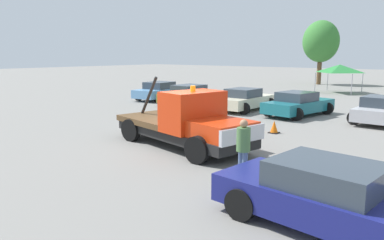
{
  "coord_description": "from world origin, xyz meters",
  "views": [
    {
      "loc": [
        8.86,
        -10.26,
        3.39
      ],
      "look_at": [
        0.5,
        0.0,
        1.05
      ],
      "focal_mm": 35.0,
      "sensor_mm": 36.0,
      "label": 1
    }
  ],
  "objects_px": {
    "foreground_car": "(335,199)",
    "parked_car_cream": "(245,100)",
    "parked_car_teal": "(298,104)",
    "tree_left": "(321,42)",
    "person_near_truck": "(243,145)",
    "canopy_tent_green": "(340,69)",
    "traffic_cone": "(274,127)",
    "parked_car_skyblue": "(161,91)",
    "tow_truck": "(188,124)",
    "parked_car_silver": "(383,110)",
    "parked_car_olive": "(191,95)"
  },
  "relations": [
    {
      "from": "foreground_car",
      "to": "parked_car_cream",
      "type": "relative_size",
      "value": 1.11
    },
    {
      "from": "parked_car_teal",
      "to": "tree_left",
      "type": "height_order",
      "value": "tree_left"
    },
    {
      "from": "parked_car_teal",
      "to": "tree_left",
      "type": "distance_m",
      "value": 23.6
    },
    {
      "from": "person_near_truck",
      "to": "parked_car_teal",
      "type": "relative_size",
      "value": 0.35
    },
    {
      "from": "tree_left",
      "to": "parked_car_cream",
      "type": "bearing_deg",
      "value": -80.26
    },
    {
      "from": "canopy_tent_green",
      "to": "traffic_cone",
      "type": "bearing_deg",
      "value": -79.59
    },
    {
      "from": "canopy_tent_green",
      "to": "traffic_cone",
      "type": "relative_size",
      "value": 5.74
    },
    {
      "from": "tree_left",
      "to": "canopy_tent_green",
      "type": "bearing_deg",
      "value": -59.02
    },
    {
      "from": "foreground_car",
      "to": "tree_left",
      "type": "height_order",
      "value": "tree_left"
    },
    {
      "from": "parked_car_skyblue",
      "to": "traffic_cone",
      "type": "height_order",
      "value": "parked_car_skyblue"
    },
    {
      "from": "parked_car_teal",
      "to": "tow_truck",
      "type": "bearing_deg",
      "value": -171.46
    },
    {
      "from": "person_near_truck",
      "to": "parked_car_teal",
      "type": "height_order",
      "value": "person_near_truck"
    },
    {
      "from": "foreground_car",
      "to": "person_near_truck",
      "type": "bearing_deg",
      "value": 159.33
    },
    {
      "from": "tree_left",
      "to": "traffic_cone",
      "type": "xyz_separation_m",
      "value": [
        8.34,
        -27.21,
        -4.47
      ]
    },
    {
      "from": "person_near_truck",
      "to": "canopy_tent_green",
      "type": "xyz_separation_m",
      "value": [
        -5.71,
        25.34,
        1.15
      ]
    },
    {
      "from": "parked_car_cream",
      "to": "parked_car_silver",
      "type": "distance_m",
      "value": 7.61
    },
    {
      "from": "parked_car_silver",
      "to": "tow_truck",
      "type": "bearing_deg",
      "value": 157.95
    },
    {
      "from": "parked_car_silver",
      "to": "tree_left",
      "type": "bearing_deg",
      "value": 28.91
    },
    {
      "from": "tree_left",
      "to": "traffic_cone",
      "type": "relative_size",
      "value": 12.81
    },
    {
      "from": "parked_car_olive",
      "to": "parked_car_teal",
      "type": "distance_m",
      "value": 7.64
    },
    {
      "from": "parked_car_olive",
      "to": "canopy_tent_green",
      "type": "relative_size",
      "value": 1.56
    },
    {
      "from": "person_near_truck",
      "to": "parked_car_olive",
      "type": "relative_size",
      "value": 0.34
    },
    {
      "from": "parked_car_cream",
      "to": "tree_left",
      "type": "relative_size",
      "value": 0.63
    },
    {
      "from": "tree_left",
      "to": "foreground_car",
      "type": "bearing_deg",
      "value": -68.85
    },
    {
      "from": "parked_car_cream",
      "to": "parked_car_skyblue",
      "type": "bearing_deg",
      "value": 84.49
    },
    {
      "from": "foreground_car",
      "to": "parked_car_skyblue",
      "type": "distance_m",
      "value": 21.88
    },
    {
      "from": "parked_car_silver",
      "to": "tree_left",
      "type": "relative_size",
      "value": 0.61
    },
    {
      "from": "foreground_car",
      "to": "tree_left",
      "type": "distance_m",
      "value": 37.51
    },
    {
      "from": "tow_truck",
      "to": "parked_car_olive",
      "type": "bearing_deg",
      "value": 140.06
    },
    {
      "from": "parked_car_olive",
      "to": "person_near_truck",
      "type": "bearing_deg",
      "value": -133.12
    },
    {
      "from": "parked_car_silver",
      "to": "canopy_tent_green",
      "type": "distance_m",
      "value": 15.17
    },
    {
      "from": "traffic_cone",
      "to": "parked_car_teal",
      "type": "bearing_deg",
      "value": 102.63
    },
    {
      "from": "parked_car_teal",
      "to": "tree_left",
      "type": "bearing_deg",
      "value": 27.0
    },
    {
      "from": "person_near_truck",
      "to": "traffic_cone",
      "type": "xyz_separation_m",
      "value": [
        -2.19,
        6.15,
        -0.72
      ]
    },
    {
      "from": "foreground_car",
      "to": "traffic_cone",
      "type": "distance_m",
      "value": 9.14
    },
    {
      "from": "canopy_tent_green",
      "to": "person_near_truck",
      "type": "bearing_deg",
      "value": -77.29
    },
    {
      "from": "person_near_truck",
      "to": "parked_car_cream",
      "type": "bearing_deg",
      "value": -121.54
    },
    {
      "from": "foreground_car",
      "to": "traffic_cone",
      "type": "bearing_deg",
      "value": 129.25
    },
    {
      "from": "tow_truck",
      "to": "foreground_car",
      "type": "relative_size",
      "value": 1.29
    },
    {
      "from": "canopy_tent_green",
      "to": "parked_car_cream",
      "type": "bearing_deg",
      "value": -94.01
    },
    {
      "from": "parked_car_olive",
      "to": "parked_car_teal",
      "type": "relative_size",
      "value": 1.03
    },
    {
      "from": "tree_left",
      "to": "traffic_cone",
      "type": "height_order",
      "value": "tree_left"
    },
    {
      "from": "foreground_car",
      "to": "parked_car_teal",
      "type": "height_order",
      "value": "same"
    },
    {
      "from": "parked_car_olive",
      "to": "parked_car_cream",
      "type": "height_order",
      "value": "same"
    },
    {
      "from": "canopy_tent_green",
      "to": "traffic_cone",
      "type": "height_order",
      "value": "canopy_tent_green"
    },
    {
      "from": "tow_truck",
      "to": "traffic_cone",
      "type": "distance_m",
      "value": 4.6
    },
    {
      "from": "person_near_truck",
      "to": "traffic_cone",
      "type": "bearing_deg",
      "value": -133.04
    },
    {
      "from": "parked_car_cream",
      "to": "parked_car_silver",
      "type": "bearing_deg",
      "value": -85.37
    },
    {
      "from": "parked_car_olive",
      "to": "tree_left",
      "type": "relative_size",
      "value": 0.7
    },
    {
      "from": "parked_car_teal",
      "to": "parked_car_cream",
      "type": "bearing_deg",
      "value": 101.13
    }
  ]
}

